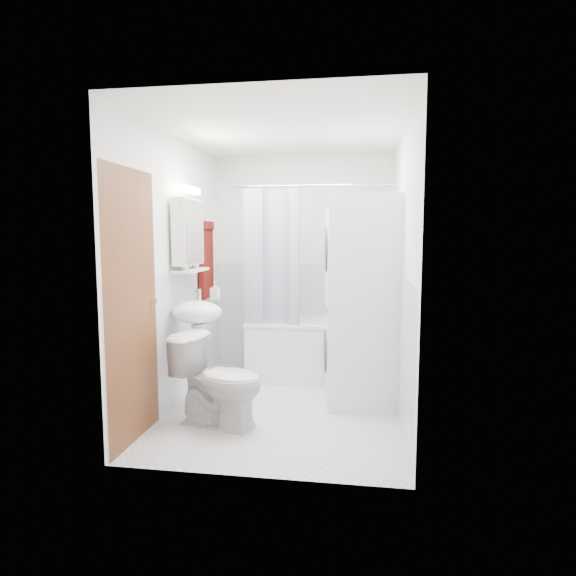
# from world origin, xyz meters

# --- Properties ---
(floor) EXTENTS (2.60, 2.60, 0.00)m
(floor) POSITION_xyz_m (0.00, 0.00, 0.00)
(floor) COLOR silver
(floor) RESTS_ON ground
(room_walls) EXTENTS (2.60, 2.60, 2.60)m
(room_walls) POSITION_xyz_m (0.00, 0.00, 1.49)
(room_walls) COLOR white
(room_walls) RESTS_ON ground
(wainscot) EXTENTS (1.98, 2.58, 2.58)m
(wainscot) POSITION_xyz_m (0.00, 0.29, 0.60)
(wainscot) COLOR white
(wainscot) RESTS_ON ground
(door) EXTENTS (0.05, 2.00, 2.00)m
(door) POSITION_xyz_m (-0.95, -0.55, 1.00)
(door) COLOR brown
(door) RESTS_ON ground
(bathtub) EXTENTS (1.65, 0.78, 0.63)m
(bathtub) POSITION_xyz_m (0.31, 0.92, 0.35)
(bathtub) COLOR white
(bathtub) RESTS_ON ground
(tub_spout) EXTENTS (0.04, 0.12, 0.04)m
(tub_spout) POSITION_xyz_m (0.51, 1.25, 0.95)
(tub_spout) COLOR silver
(tub_spout) RESTS_ON room_walls
(curtain_rod) EXTENTS (1.83, 0.02, 0.02)m
(curtain_rod) POSITION_xyz_m (0.31, 0.59, 2.00)
(curtain_rod) COLOR silver
(curtain_rod) RESTS_ON room_walls
(shower_curtain) EXTENTS (0.55, 0.02, 1.45)m
(shower_curtain) POSITION_xyz_m (-0.23, 0.59, 1.25)
(shower_curtain) COLOR #131644
(shower_curtain) RESTS_ON curtain_rod
(sink) EXTENTS (0.44, 0.37, 1.04)m
(sink) POSITION_xyz_m (-0.75, -0.12, 0.70)
(sink) COLOR white
(sink) RESTS_ON ground
(medicine_cabinet) EXTENTS (0.13, 0.50, 0.71)m
(medicine_cabinet) POSITION_xyz_m (-0.90, 0.10, 1.57)
(medicine_cabinet) COLOR white
(medicine_cabinet) RESTS_ON room_walls
(shelf) EXTENTS (0.18, 0.54, 0.02)m
(shelf) POSITION_xyz_m (-0.89, 0.10, 1.20)
(shelf) COLOR silver
(shelf) RESTS_ON room_walls
(shower_caddy) EXTENTS (0.22, 0.06, 0.02)m
(shower_caddy) POSITION_xyz_m (0.56, 1.24, 1.15)
(shower_caddy) COLOR silver
(shower_caddy) RESTS_ON room_walls
(towel) EXTENTS (0.07, 0.34, 0.81)m
(towel) POSITION_xyz_m (-0.94, 0.70, 1.28)
(towel) COLOR #4D1109
(towel) RESTS_ON room_walls
(washer_dryer) EXTENTS (0.74, 0.73, 1.87)m
(washer_dryer) POSITION_xyz_m (0.68, 0.22, 0.93)
(washer_dryer) COLOR white
(washer_dryer) RESTS_ON ground
(toilet) EXTENTS (0.81, 0.57, 0.72)m
(toilet) POSITION_xyz_m (-0.45, -0.50, 0.36)
(toilet) COLOR white
(toilet) RESTS_ON ground
(soap_pump) EXTENTS (0.08, 0.17, 0.08)m
(soap_pump) POSITION_xyz_m (-0.71, 0.25, 0.95)
(soap_pump) COLOR gray
(soap_pump) RESTS_ON sink
(shelf_bottle) EXTENTS (0.07, 0.18, 0.07)m
(shelf_bottle) POSITION_xyz_m (-0.89, -0.05, 1.25)
(shelf_bottle) COLOR gray
(shelf_bottle) RESTS_ON shelf
(shelf_cup) EXTENTS (0.10, 0.09, 0.10)m
(shelf_cup) POSITION_xyz_m (-0.89, 0.22, 1.26)
(shelf_cup) COLOR gray
(shelf_cup) RESTS_ON shelf
(shampoo_a) EXTENTS (0.13, 0.17, 0.13)m
(shampoo_a) POSITION_xyz_m (0.35, 1.24, 1.23)
(shampoo_a) COLOR gray
(shampoo_a) RESTS_ON shower_caddy
(shampoo_b) EXTENTS (0.08, 0.21, 0.08)m
(shampoo_b) POSITION_xyz_m (0.47, 1.24, 1.20)
(shampoo_b) COLOR #2E2698
(shampoo_b) RESTS_ON shower_caddy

